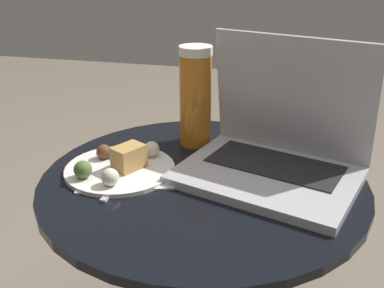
{
  "coord_description": "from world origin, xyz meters",
  "views": [
    {
      "loc": [
        0.17,
        -0.79,
        0.95
      ],
      "look_at": [
        -0.02,
        0.0,
        0.6
      ],
      "focal_mm": 42.0,
      "sensor_mm": 36.0,
      "label": 1
    }
  ],
  "objects": [
    {
      "name": "table",
      "position": [
        0.0,
        0.0,
        0.38
      ],
      "size": [
        0.66,
        0.66,
        0.53
      ],
      "color": "#515156",
      "rests_on": "ground_plane"
    },
    {
      "name": "napkin",
      "position": [
        -0.15,
        -0.03,
        0.53
      ],
      "size": [
        0.22,
        0.19,
        0.0
      ],
      "color": "silver",
      "rests_on": "table"
    },
    {
      "name": "laptop",
      "position": [
        0.14,
        0.06,
        0.58
      ],
      "size": [
        0.4,
        0.35,
        0.27
      ],
      "color": "#B2B2B7",
      "rests_on": "table"
    },
    {
      "name": "beer_glass",
      "position": [
        -0.06,
        0.17,
        0.64
      ],
      "size": [
        0.08,
        0.08,
        0.23
      ],
      "color": "#C6701E",
      "rests_on": "table"
    },
    {
      "name": "snack_plate",
      "position": [
        -0.17,
        -0.02,
        0.54
      ],
      "size": [
        0.23,
        0.23,
        0.06
      ],
      "color": "white",
      "rests_on": "table"
    },
    {
      "name": "fork",
      "position": [
        -0.15,
        -0.04,
        0.53
      ],
      "size": [
        0.03,
        0.17,
        0.0
      ],
      "color": "#B2B2B7",
      "rests_on": "table"
    }
  ]
}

